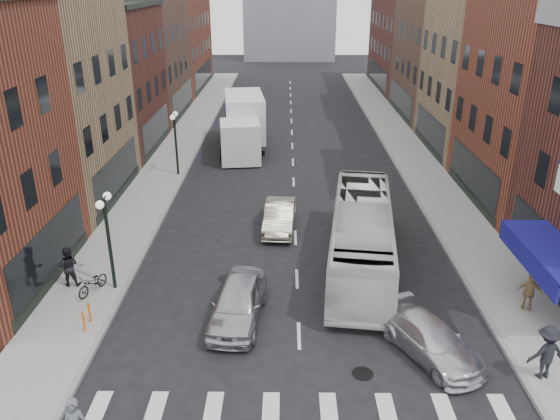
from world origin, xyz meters
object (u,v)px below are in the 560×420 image
object	(u,v)px
box_truck	(243,125)
curb_car	(430,339)
ped_right_a	(546,352)
bike_rack	(87,317)
sedan_left_far	(279,216)
ped_left_solo	(68,266)
sedan_left_near	(238,302)
streetlamp_near	(107,225)
transit_bus	(362,236)
ped_right_b	(529,292)
streetlamp_far	(175,132)
parked_bicycle	(93,283)

from	to	relation	value
box_truck	curb_car	xyz separation A→B (m)	(7.94, -23.87, -1.31)
ped_right_a	bike_rack	bearing A→B (deg)	-22.64
sedan_left_far	curb_car	world-z (taller)	sedan_left_far
ped_left_solo	ped_right_a	world-z (taller)	ped_right_a
sedan_left_near	ped_right_a	xyz separation A→B (m)	(9.80, -3.21, 0.31)
sedan_left_near	ped_left_solo	world-z (taller)	ped_left_solo
streetlamp_near	ped_right_a	bearing A→B (deg)	-19.26
ped_left_solo	curb_car	bearing A→B (deg)	157.20
transit_bus	curb_car	bearing A→B (deg)	-68.46
ped_right_a	ped_right_b	world-z (taller)	ped_right_a
ped_left_solo	ped_right_b	size ratio (longest dim) A/B	1.12
bike_rack	sedan_left_near	distance (m)	5.41
curb_car	ped_right_b	bearing A→B (deg)	3.54
ped_left_solo	ped_right_a	size ratio (longest dim) A/B	0.93
box_truck	streetlamp_far	bearing A→B (deg)	-129.89
parked_bicycle	streetlamp_far	bearing A→B (deg)	110.08
streetlamp_far	parked_bicycle	bearing A→B (deg)	-92.92
streetlamp_near	ped_right_b	bearing A→B (deg)	-5.20
sedan_left_near	parked_bicycle	bearing A→B (deg)	170.47
curb_car	parked_bicycle	size ratio (longest dim) A/B	2.66
transit_bus	curb_car	xyz separation A→B (m)	(1.55, -6.19, -0.86)
streetlamp_far	curb_car	size ratio (longest dim) A/B	0.98
bike_rack	box_truck	bearing A→B (deg)	79.94
streetlamp_near	ped_left_solo	distance (m)	2.67
bike_rack	transit_bus	distance (m)	11.52
streetlamp_far	ped_right_b	distance (m)	22.35
bike_rack	ped_right_b	size ratio (longest dim) A/B	0.53
streetlamp_near	parked_bicycle	xyz separation A→B (m)	(-0.74, -0.40, -2.35)
streetlamp_far	bike_rack	distance (m)	16.87
streetlamp_near	curb_car	bearing A→B (deg)	-18.81
transit_bus	curb_car	distance (m)	6.43
ped_left_solo	parked_bicycle	bearing A→B (deg)	146.72
sedan_left_near	streetlamp_near	bearing A→B (deg)	164.48
bike_rack	ped_left_solo	xyz separation A→B (m)	(-1.65, 2.89, 0.45)
ped_right_a	ped_right_b	size ratio (longest dim) A/B	1.20
parked_bicycle	ped_right_b	world-z (taller)	ped_right_b
transit_bus	sedan_left_far	distance (m)	5.32
curb_car	ped_right_b	xyz separation A→B (m)	(4.28, 2.54, 0.30)
streetlamp_far	curb_car	xyz separation A→B (m)	(11.75, -18.00, -2.30)
box_truck	curb_car	bearing A→B (deg)	-78.56
box_truck	ped_right_a	bearing A→B (deg)	-72.98
streetlamp_far	ped_right_a	world-z (taller)	streetlamp_far
transit_bus	sedan_left_far	bearing A→B (deg)	140.54
sedan_left_near	ped_right_b	size ratio (longest dim) A/B	2.91
streetlamp_near	bike_rack	xyz separation A→B (m)	(-0.20, -2.70, -2.36)
ped_right_a	parked_bicycle	bearing A→B (deg)	-30.27
curb_car	ped_right_a	world-z (taller)	ped_right_a
bike_rack	sedan_left_far	xyz separation A→B (m)	(6.80, 8.73, 0.13)
bike_rack	curb_car	size ratio (longest dim) A/B	0.19
streetlamp_far	ped_right_b	size ratio (longest dim) A/B	2.70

